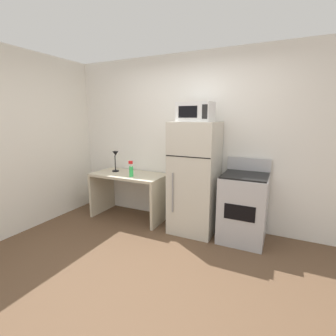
{
  "coord_description": "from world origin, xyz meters",
  "views": [
    {
      "loc": [
        1.24,
        -1.94,
        1.66
      ],
      "look_at": [
        -0.21,
        1.1,
        0.96
      ],
      "focal_mm": 26.22,
      "sensor_mm": 36.0,
      "label": 1
    }
  ],
  "objects_px": {
    "desk_lamp": "(115,158)",
    "microwave": "(196,112)",
    "refrigerator": "(195,178)",
    "oven_range": "(243,207)",
    "desk": "(129,187)",
    "spray_bottle": "(131,170)"
  },
  "relations": [
    {
      "from": "desk_lamp",
      "to": "microwave",
      "type": "distance_m",
      "value": 1.6
    },
    {
      "from": "refrigerator",
      "to": "oven_range",
      "type": "bearing_deg",
      "value": 0.76
    },
    {
      "from": "desk_lamp",
      "to": "desk",
      "type": "bearing_deg",
      "value": -5.94
    },
    {
      "from": "desk_lamp",
      "to": "spray_bottle",
      "type": "relative_size",
      "value": 1.42
    },
    {
      "from": "spray_bottle",
      "to": "desk",
      "type": "bearing_deg",
      "value": 134.76
    },
    {
      "from": "desk",
      "to": "microwave",
      "type": "xyz_separation_m",
      "value": [
        1.14,
        -0.02,
        1.2
      ]
    },
    {
      "from": "desk",
      "to": "oven_range",
      "type": "distance_m",
      "value": 1.84
    },
    {
      "from": "desk_lamp",
      "to": "spray_bottle",
      "type": "bearing_deg",
      "value": -22.56
    },
    {
      "from": "spray_bottle",
      "to": "refrigerator",
      "type": "bearing_deg",
      "value": 8.87
    },
    {
      "from": "desk_lamp",
      "to": "microwave",
      "type": "xyz_separation_m",
      "value": [
        1.42,
        -0.05,
        0.74
      ]
    },
    {
      "from": "microwave",
      "to": "refrigerator",
      "type": "bearing_deg",
      "value": 90.32
    },
    {
      "from": "refrigerator",
      "to": "microwave",
      "type": "distance_m",
      "value": 0.93
    },
    {
      "from": "refrigerator",
      "to": "microwave",
      "type": "height_order",
      "value": "microwave"
    },
    {
      "from": "spray_bottle",
      "to": "microwave",
      "type": "relative_size",
      "value": 0.54
    },
    {
      "from": "desk_lamp",
      "to": "microwave",
      "type": "bearing_deg",
      "value": -1.86
    },
    {
      "from": "desk_lamp",
      "to": "microwave",
      "type": "relative_size",
      "value": 0.77
    },
    {
      "from": "spray_bottle",
      "to": "microwave",
      "type": "xyz_separation_m",
      "value": [
        0.99,
        0.13,
        0.88
      ]
    },
    {
      "from": "desk",
      "to": "desk_lamp",
      "type": "relative_size",
      "value": 3.42
    },
    {
      "from": "desk",
      "to": "desk_lamp",
      "type": "xyz_separation_m",
      "value": [
        -0.28,
        0.03,
        0.46
      ]
    },
    {
      "from": "microwave",
      "to": "desk_lamp",
      "type": "bearing_deg",
      "value": 178.14
    },
    {
      "from": "desk_lamp",
      "to": "spray_bottle",
      "type": "height_order",
      "value": "desk_lamp"
    },
    {
      "from": "refrigerator",
      "to": "oven_range",
      "type": "relative_size",
      "value": 1.45
    }
  ]
}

